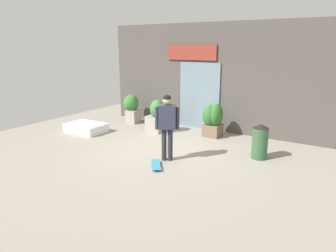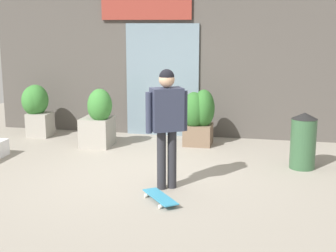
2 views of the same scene
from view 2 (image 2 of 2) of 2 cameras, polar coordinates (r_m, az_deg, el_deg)
ground_plane at (r=7.78m, az=-2.57°, el=-5.73°), size 12.00×12.00×0.00m
building_facade at (r=10.32m, az=1.40°, el=8.99°), size 8.17×0.31×3.68m
skateboarder at (r=6.89m, az=-0.15°, el=1.15°), size 0.55×0.45×1.74m
skateboard at (r=6.64m, az=-0.92°, el=-8.32°), size 0.61×0.70×0.08m
planter_box_left at (r=9.49m, az=-8.15°, el=0.98°), size 0.62×0.67×1.14m
planter_box_right at (r=9.52m, az=3.62°, el=1.21°), size 0.62×0.63×1.10m
planter_box_mid at (r=10.64m, az=-15.22°, el=2.41°), size 0.59×0.60×1.09m
trash_bin at (r=8.31m, az=15.53°, el=-1.65°), size 0.42×0.42×0.94m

